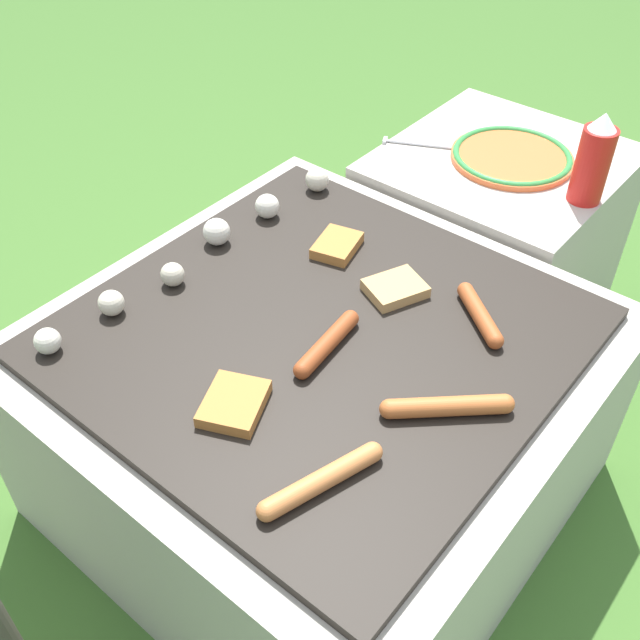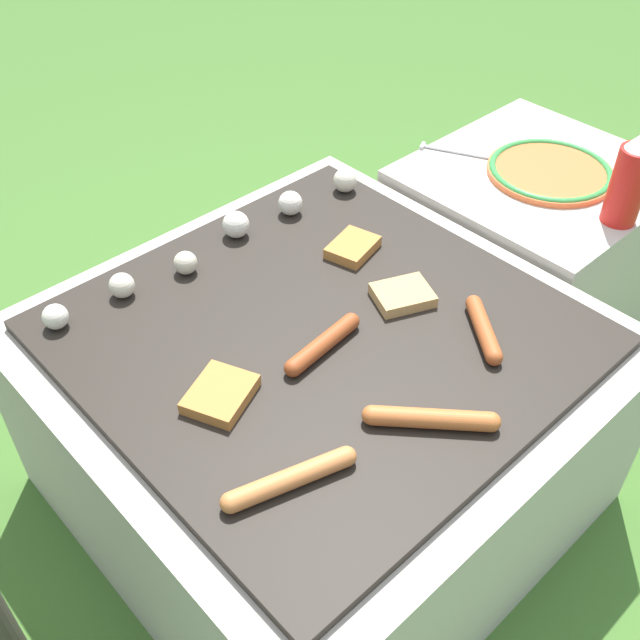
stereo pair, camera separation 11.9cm
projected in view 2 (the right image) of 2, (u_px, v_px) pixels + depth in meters
name	position (u px, v px, depth m)	size (l,w,h in m)	color
ground_plane	(320.00, 487.00, 1.49)	(14.00, 14.00, 0.00)	#3D6628
grill	(320.00, 417.00, 1.35)	(0.83, 0.83, 0.43)	#B2AA9E
side_ledge	(524.00, 253.00, 1.71)	(0.50, 0.48, 0.43)	#B2AA9E
sausage_mid_right	(323.00, 344.00, 1.16)	(0.17, 0.04, 0.03)	#93421E
sausage_front_right	(484.00, 329.00, 1.19)	(0.10, 0.13, 0.03)	#A34C23
sausage_front_center	(290.00, 479.00, 0.97)	(0.19, 0.08, 0.03)	#C6753D
sausage_back_center	(431.00, 419.00, 1.05)	(0.14, 0.15, 0.03)	#B7602D
bread_slice_right	(403.00, 295.00, 1.25)	(0.12, 0.11, 0.02)	tan
bread_slice_center	(220.00, 394.00, 1.09)	(0.12, 0.12, 0.02)	#B27033
bread_slice_left	(353.00, 247.00, 1.36)	(0.11, 0.09, 0.02)	#B27033
mushroom_row	(228.00, 234.00, 1.36)	(0.67, 0.07, 0.05)	silver
plate_colorful	(550.00, 171.00, 1.56)	(0.26, 0.26, 0.02)	orange
condiment_bottle	(630.00, 181.00, 1.38)	(0.07, 0.07, 0.19)	red
fork_utensil	(453.00, 151.00, 1.63)	(0.09, 0.16, 0.01)	silver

